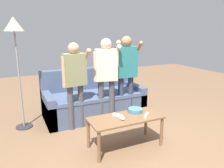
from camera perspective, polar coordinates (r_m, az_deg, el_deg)
ground_plane at (r=3.31m, az=6.05°, el=-15.72°), size 12.00×12.00×0.00m
couch at (r=4.30m, az=-4.96°, el=-4.20°), size 1.89×0.88×0.89m
coffee_table at (r=3.09m, az=3.56°, el=-9.77°), size 1.04×0.47×0.45m
snack_bowl at (r=3.25m, az=6.15°, el=-6.91°), size 0.21×0.21×0.06m
game_remote_nunchuk at (r=2.97m, az=2.73°, el=-9.02°), size 0.06×0.09×0.05m
floor_lamp at (r=3.79m, az=-24.27°, el=11.76°), size 0.31×0.31×1.84m
player_left at (r=3.57m, az=-9.78°, el=2.08°), size 0.45×0.32×1.45m
player_center at (r=3.75m, az=-1.52°, el=3.40°), size 0.45×0.37×1.51m
player_right at (r=3.95m, az=3.74°, el=4.22°), size 0.45×0.35×1.54m
game_remote_wand_near at (r=3.14m, az=9.08°, el=-8.05°), size 0.14×0.13×0.03m
game_remote_wand_far at (r=3.10m, az=1.52°, el=-8.19°), size 0.11×0.15×0.03m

